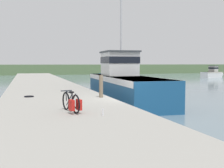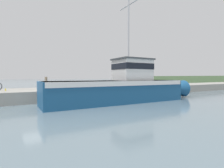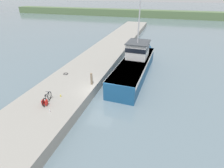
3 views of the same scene
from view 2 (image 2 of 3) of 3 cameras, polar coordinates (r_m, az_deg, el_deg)
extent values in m
plane|color=slate|center=(14.68, -22.28, -6.29)|extent=(320.00, 320.00, 0.00)
cube|color=gray|center=(17.98, -24.14, -3.19)|extent=(5.61, 80.00, 0.98)
cube|color=navy|center=(14.74, 1.81, -2.48)|extent=(3.42, 12.36, 1.84)
cone|color=navy|center=(19.50, 20.25, -1.45)|extent=(1.84, 2.27, 1.75)
cube|color=white|center=(14.69, 1.81, 0.38)|extent=(3.47, 12.12, 0.37)
cube|color=white|center=(15.55, 6.65, 4.46)|extent=(2.46, 2.96, 1.80)
cube|color=black|center=(15.57, 6.66, 5.61)|extent=(2.50, 3.02, 0.50)
cube|color=#3D4247|center=(15.62, 6.67, 7.97)|extent=(2.65, 3.20, 0.12)
cylinder|color=#B2B2B7|center=(15.98, 5.41, 19.21)|extent=(0.14, 0.14, 6.09)
cylinder|color=#B2B2B7|center=(16.48, 5.43, 24.28)|extent=(2.64, 0.20, 0.10)
cylinder|color=#756651|center=(15.75, -20.73, 0.06)|extent=(0.21, 0.21, 1.18)
torus|color=black|center=(19.63, -18.97, -1.14)|extent=(0.51, 0.51, 0.05)
cylinder|color=yellow|center=(17.15, -31.42, -1.60)|extent=(0.08, 0.08, 0.20)
camera|label=1|loc=(22.35, -62.30, 2.67)|focal=45.00mm
camera|label=3|loc=(15.75, -82.84, 26.57)|focal=28.00mm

